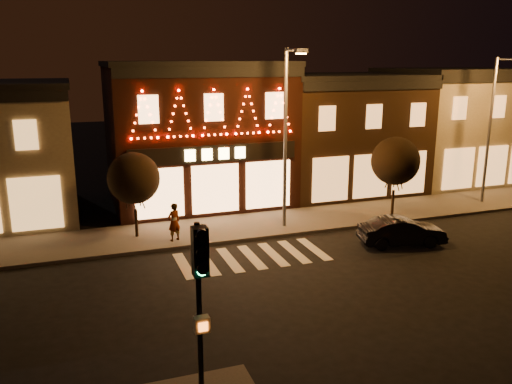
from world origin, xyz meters
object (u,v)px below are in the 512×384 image
traffic_signal_near (200,287)px  dark_sedan (402,231)px  streetlamp_mid (287,125)px  pedestrian (174,222)px

traffic_signal_near → dark_sedan: size_ratio=1.22×
streetlamp_mid → dark_sedan: (4.21, -3.84, -4.65)m
streetlamp_mid → dark_sedan: streetlamp_mid is taller
streetlamp_mid → dark_sedan: size_ratio=2.22×
traffic_signal_near → streetlamp_mid: size_ratio=0.55×
traffic_signal_near → dark_sedan: 15.07m
dark_sedan → traffic_signal_near: bearing=139.2°
traffic_signal_near → dark_sedan: bearing=38.1°
pedestrian → dark_sedan: bearing=134.6°
traffic_signal_near → streetlamp_mid: (7.47, 12.91, 1.75)m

